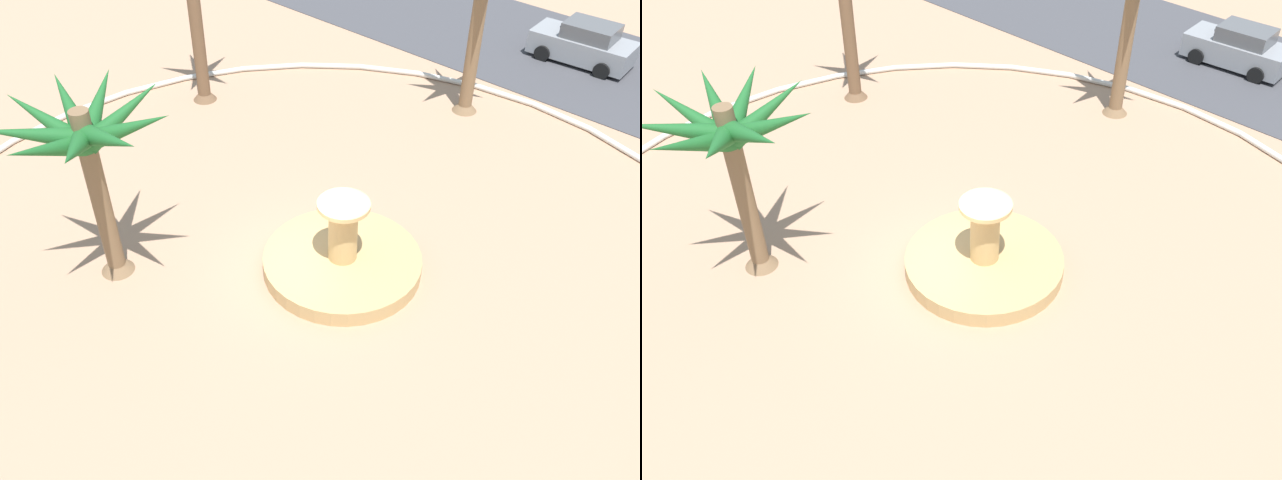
# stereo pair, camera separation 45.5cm
# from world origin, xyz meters

# --- Properties ---
(ground_plane) EXTENTS (80.00, 80.00, 0.00)m
(ground_plane) POSITION_xyz_m (0.00, 0.00, 0.00)
(ground_plane) COLOR tan
(plaza_curb) EXTENTS (24.03, 24.03, 0.20)m
(plaza_curb) POSITION_xyz_m (0.00, 0.00, 0.10)
(plaza_curb) COLOR silver
(plaza_curb) RESTS_ON ground
(street_asphalt) EXTENTS (48.00, 8.00, 0.03)m
(street_asphalt) POSITION_xyz_m (0.00, 16.41, 0.01)
(street_asphalt) COLOR #424247
(street_asphalt) RESTS_ON ground
(fountain) EXTENTS (4.25, 4.25, 2.23)m
(fountain) POSITION_xyz_m (0.65, 0.55, 0.32)
(fountain) COLOR tan
(fountain) RESTS_ON ground
(palm_tree_near_fountain) EXTENTS (4.44, 4.37, 5.13)m
(palm_tree_near_fountain) POSITION_xyz_m (-3.77, -3.59, 3.97)
(palm_tree_near_fountain) COLOR brown
(palm_tree_near_fountain) RESTS_ON ground
(parked_car_leftmost) EXTENTS (4.10, 2.11, 1.67)m
(parked_car_leftmost) POSITION_xyz_m (-0.43, 16.45, 0.78)
(parked_car_leftmost) COLOR gray
(parked_car_leftmost) RESTS_ON ground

